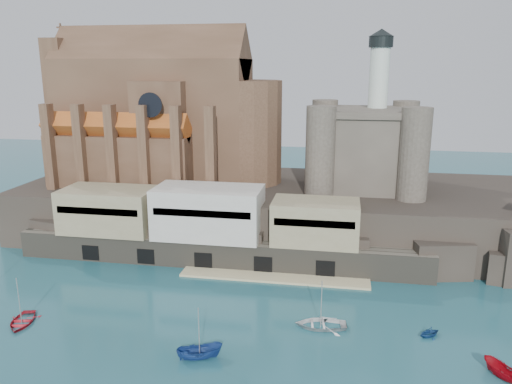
{
  "coord_description": "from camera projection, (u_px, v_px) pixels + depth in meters",
  "views": [
    {
      "loc": [
        11.83,
        -54.71,
        32.81
      ],
      "look_at": [
        -3.34,
        32.0,
        10.4
      ],
      "focal_mm": 35.0,
      "sensor_mm": 36.0,
      "label": 1
    }
  ],
  "objects": [
    {
      "name": "boat_0",
      "position": [
        22.0,
        323.0,
        65.31
      ],
      "size": [
        4.27,
        2.16,
        5.75
      ],
      "primitive_type": "imported",
      "rotation": [
        0.0,
        0.0,
        0.25
      ],
      "color": "red",
      "rests_on": "ground"
    },
    {
      "name": "boat_2",
      "position": [
        200.0,
        358.0,
        57.5
      ],
      "size": [
        2.62,
        2.58,
        5.32
      ],
      "primitive_type": "imported",
      "rotation": [
        0.0,
        0.0,
        1.92
      ],
      "color": "navy",
      "rests_on": "ground"
    },
    {
      "name": "quay",
      "position": [
        207.0,
        228.0,
        84.52
      ],
      "size": [
        70.0,
        12.0,
        13.05
      ],
      "color": "#5B5649",
      "rests_on": "ground"
    },
    {
      "name": "church",
      "position": [
        163.0,
        120.0,
        100.82
      ],
      "size": [
        47.0,
        25.93,
        30.51
      ],
      "color": "#4E3524",
      "rests_on": "promontory"
    },
    {
      "name": "boat_7",
      "position": [
        429.0,
        336.0,
        62.28
      ],
      "size": [
        2.8,
        3.04,
        3.02
      ],
      "primitive_type": "imported",
      "rotation": [
        0.0,
        0.0,
        5.33
      ],
      "color": "navy",
      "rests_on": "ground"
    },
    {
      "name": "boat_6",
      "position": [
        321.0,
        327.0,
        64.49
      ],
      "size": [
        1.87,
        4.86,
        6.64
      ],
      "primitive_type": "imported",
      "rotation": [
        0.0,
        0.0,
        4.82
      ],
      "color": "white",
      "rests_on": "ground"
    },
    {
      "name": "castle_keep",
      "position": [
        365.0,
        144.0,
        94.3
      ],
      "size": [
        21.2,
        21.2,
        29.3
      ],
      "color": "#4C453B",
      "rests_on": "promontory"
    },
    {
      "name": "boat_5",
      "position": [
        503.0,
        378.0,
        53.93
      ],
      "size": [
        2.61,
        2.61,
        4.86
      ],
      "primitive_type": "imported",
      "rotation": [
        0.0,
        0.0,
        3.83
      ],
      "color": "#A10611",
      "rests_on": "ground"
    },
    {
      "name": "promontory",
      "position": [
        278.0,
        210.0,
        98.69
      ],
      "size": [
        100.0,
        36.0,
        10.0
      ],
      "color": "black",
      "rests_on": "ground"
    },
    {
      "name": "ground",
      "position": [
        238.0,
        336.0,
        62.29
      ],
      "size": [
        300.0,
        300.0,
        0.0
      ],
      "primitive_type": "plane",
      "color": "#1B4E59",
      "rests_on": "ground"
    }
  ]
}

